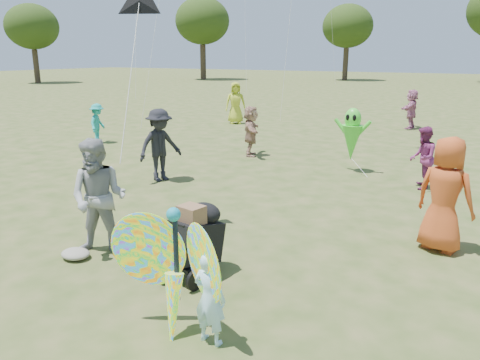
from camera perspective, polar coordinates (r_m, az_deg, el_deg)
name	(u,v)px	position (r m, az deg, el deg)	size (l,w,h in m)	color
ground	(201,280)	(6.87, -4.80, -12.01)	(160.00, 160.00, 0.00)	#51592B
child_girl	(210,298)	(5.28, -3.71, -14.18)	(0.40, 0.26, 1.08)	#B4EDFF
adult_man	(99,198)	(7.65, -16.82, -2.12)	(0.92, 0.71, 1.88)	gray
grey_bag	(75,254)	(7.90, -19.42, -8.48)	(0.48, 0.39, 0.15)	gray
crowd_a	(445,195)	(8.18, 23.72, -1.66)	(0.92, 0.60, 1.89)	#BE4A1E
crowd_b	(160,145)	(11.91, -9.74, 4.20)	(1.18, 0.68, 1.82)	black
crowd_d	(251,131)	(14.74, 1.34, 5.99)	(1.46, 0.46, 1.57)	tan
crowd_e	(423,158)	(11.89, 21.37, 2.53)	(0.73, 0.56, 1.49)	#79285D
crowd_g	(236,103)	(21.71, -0.55, 9.37)	(0.92, 0.60, 1.89)	gold
crowd_i	(98,123)	(17.68, -16.95, 6.62)	(0.91, 0.53, 1.41)	teal
crowd_j	(411,109)	(21.54, 20.16, 8.12)	(1.55, 0.49, 1.67)	#B4678D
jogging_stroller	(196,236)	(6.76, -5.39, -6.78)	(0.61, 1.10, 1.09)	black
butterfly_kite	(174,272)	(5.42, -8.01, -11.08)	(1.74, 0.75, 1.70)	#FF2F28
delta_kite_rig	(139,2)	(8.47, -12.18, 20.40)	(1.02, 1.61, 2.87)	black
alien_kite	(352,136)	(13.02, 13.46, 5.19)	(1.12, 0.69, 1.74)	#46DF34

